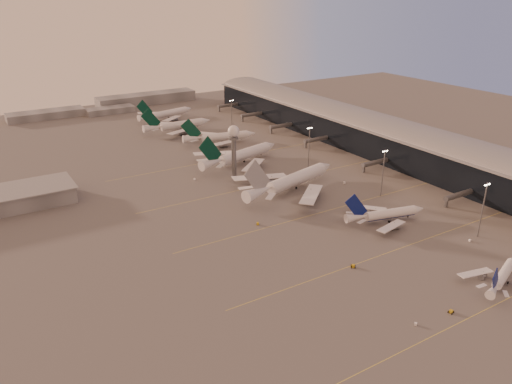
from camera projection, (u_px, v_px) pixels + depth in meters
ground at (379, 274)px, 186.93m from camera, size 700.00×700.00×0.00m
taxiway_markings at (342, 206)px, 245.58m from camera, size 180.00×185.25×0.02m
terminal at (380, 136)px, 321.94m from camera, size 57.00×362.00×23.04m
radar_tower at (234, 141)px, 275.91m from camera, size 6.40×6.40×31.10m
mast_a at (483, 207)px, 209.82m from camera, size 3.60×0.56×25.00m
mast_b at (383, 171)px, 251.69m from camera, size 3.60×0.56×25.00m
mast_c at (309, 145)px, 292.58m from camera, size 3.60×0.56×25.00m
mast_d at (232, 115)px, 362.51m from camera, size 3.60×0.56×25.00m
distant_horizon at (119, 104)px, 442.82m from camera, size 165.00×37.50×9.00m
narrowbody_near at (502, 278)px, 179.60m from camera, size 32.48×25.45×13.24m
narrowbody_mid at (385, 216)px, 227.06m from camera, size 40.53×31.97×16.10m
widebody_white at (292, 183)px, 261.93m from camera, size 67.49×53.40×24.25m
greentail_a at (240, 157)px, 302.17m from camera, size 61.60×49.11×22.86m
greentail_b at (220, 138)px, 342.59m from camera, size 51.71×41.34×19.02m
greentail_c at (178, 127)px, 371.15m from camera, size 54.43×43.98×19.78m
greentail_d at (166, 115)px, 405.13m from camera, size 52.03×41.53×19.23m
gsv_truck_a at (416, 322)px, 158.51m from camera, size 4.75×4.18×1.90m
gsv_tug_near at (451, 312)px, 164.38m from camera, size 2.82×3.92×1.01m
gsv_catering_a at (471, 238)px, 210.30m from camera, size 4.47×2.37×3.55m
gsv_tug_mid at (353, 266)px, 191.06m from camera, size 4.52×4.36×1.12m
gsv_truck_b at (405, 207)px, 240.68m from camera, size 6.54×4.56×2.49m
gsv_truck_c at (258, 222)px, 225.61m from camera, size 4.83×5.85×2.29m
gsv_catering_b at (345, 180)px, 272.24m from camera, size 5.55×3.34×4.25m
gsv_tug_far at (250, 180)px, 275.90m from camera, size 3.06×4.17×1.07m
gsv_truck_d at (194, 178)px, 277.74m from camera, size 2.37×5.32×2.08m
gsv_tug_hangar at (254, 147)px, 334.30m from camera, size 3.65×2.40×0.99m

